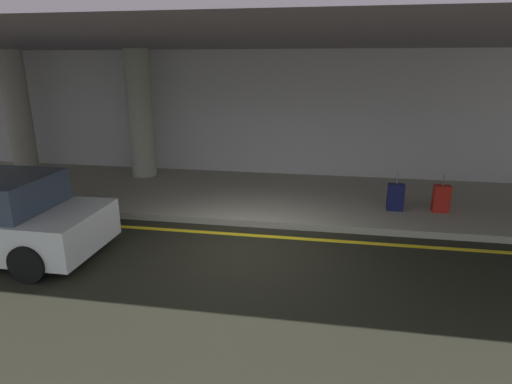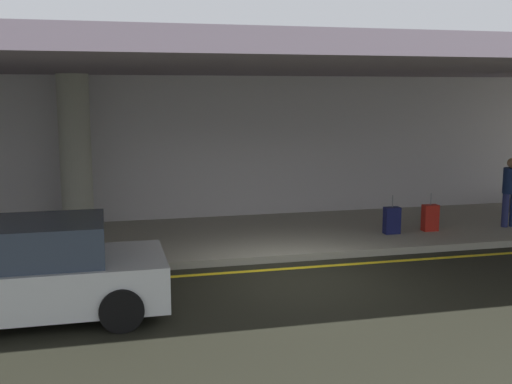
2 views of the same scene
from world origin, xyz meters
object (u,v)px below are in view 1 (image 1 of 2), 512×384
suitcase_upright_primary (395,197)px  suitcase_upright_secondary (441,199)px  support_column_far_left (18,112)px  support_column_left_mid (140,114)px

suitcase_upright_primary → suitcase_upright_secondary: bearing=28.2°
support_column_far_left → suitcase_upright_primary: bearing=-10.5°
support_column_left_mid → suitcase_upright_secondary: support_column_left_mid is taller
support_column_far_left → suitcase_upright_secondary: bearing=-9.3°
suitcase_upright_secondary → support_column_left_mid: bearing=-175.3°
suitcase_upright_primary → suitcase_upright_secondary: size_ratio=1.00×
support_column_far_left → suitcase_upright_secondary: 12.30m
support_column_far_left → support_column_left_mid: same height
support_column_left_mid → suitcase_upright_primary: support_column_left_mid is taller
support_column_left_mid → suitcase_upright_secondary: (8.05, -1.98, -1.51)m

